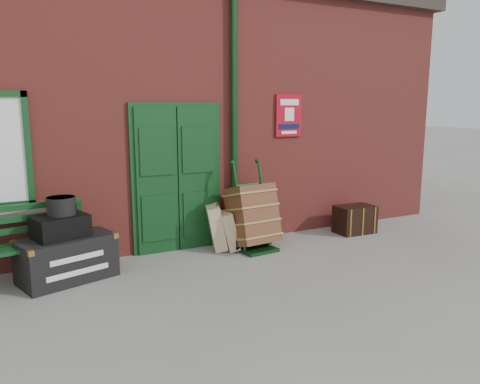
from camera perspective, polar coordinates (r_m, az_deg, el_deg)
ground at (r=6.27m, az=-0.19°, el=-10.17°), size 80.00×80.00×0.00m
station_building at (r=9.12m, az=-10.39°, el=9.98°), size 10.30×4.30×4.36m
bench at (r=6.43m, az=-25.36°, el=-5.83°), size 1.72×0.74×1.03m
houdini_trunk at (r=6.44m, az=-20.35°, el=-7.60°), size 1.27×0.93×0.57m
strongbox at (r=6.32m, az=-21.05°, el=-3.95°), size 0.73×0.62×0.29m
hatbox at (r=6.30m, az=-20.96°, el=-1.59°), size 0.43×0.43×0.23m
suitcase_back at (r=7.30m, az=-2.90°, el=-4.30°), size 0.45×0.56×0.70m
suitcase_front at (r=7.30m, az=-1.28°, el=-4.69°), size 0.42×0.51×0.61m
porter_trolley at (r=7.25m, az=1.55°, el=-2.96°), size 0.72×0.77×1.36m
dark_trunk at (r=8.50m, az=13.81°, el=-3.25°), size 0.69×0.47×0.48m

